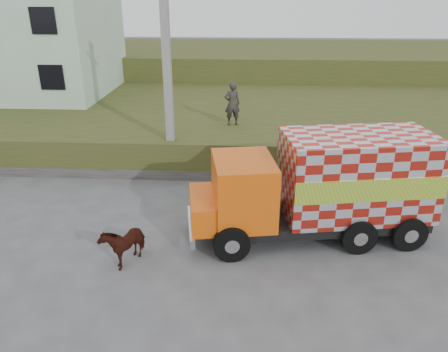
# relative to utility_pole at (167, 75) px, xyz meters

# --- Properties ---
(ground) EXTENTS (120.00, 120.00, 0.00)m
(ground) POSITION_rel_utility_pole_xyz_m (1.00, -4.60, -4.08)
(ground) COLOR #474749
(ground) RESTS_ON ground
(embankment) EXTENTS (40.00, 12.00, 1.50)m
(embankment) POSITION_rel_utility_pole_xyz_m (1.00, 5.40, -3.33)
(embankment) COLOR #2F4416
(embankment) RESTS_ON ground
(embankment_far) EXTENTS (40.00, 12.00, 3.00)m
(embankment_far) POSITION_rel_utility_pole_xyz_m (1.00, 17.40, -2.58)
(embankment_far) COLOR #2F4416
(embankment_far) RESTS_ON ground
(retaining_strip) EXTENTS (16.00, 0.50, 0.40)m
(retaining_strip) POSITION_rel_utility_pole_xyz_m (-1.00, -0.40, -3.88)
(retaining_strip) COLOR #595651
(retaining_strip) RESTS_ON ground
(building) EXTENTS (10.00, 8.00, 6.00)m
(building) POSITION_rel_utility_pole_xyz_m (-10.00, 8.40, 0.42)
(building) COLOR #B4D3B6
(building) RESTS_ON embankment
(utility_pole) EXTENTS (1.20, 0.30, 8.00)m
(utility_pole) POSITION_rel_utility_pole_xyz_m (0.00, 0.00, 0.00)
(utility_pole) COLOR gray
(utility_pole) RESTS_ON ground
(cargo_truck) EXTENTS (7.46, 3.48, 3.20)m
(cargo_truck) POSITION_rel_utility_pole_xyz_m (5.38, -4.50, -2.42)
(cargo_truck) COLOR black
(cargo_truck) RESTS_ON ground
(cow) EXTENTS (1.16, 1.54, 1.19)m
(cow) POSITION_rel_utility_pole_xyz_m (-0.29, -6.26, -3.48)
(cow) COLOR #351E0D
(cow) RESTS_ON ground
(pedestrian) EXTENTS (0.78, 0.61, 1.89)m
(pedestrian) POSITION_rel_utility_pole_xyz_m (2.37, 2.23, -1.63)
(pedestrian) COLOR #332F2D
(pedestrian) RESTS_ON embankment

